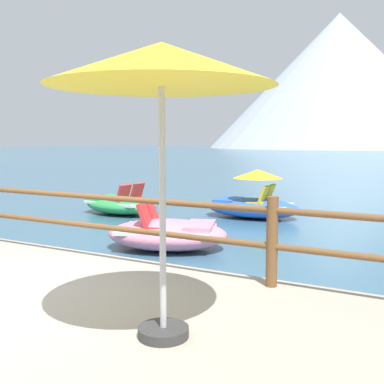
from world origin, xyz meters
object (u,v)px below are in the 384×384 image
object	(u,v)px
pedal_boat_2	(168,233)
pedal_boat_1	(253,202)
pedal_boat_0	(121,204)
beach_umbrella	(161,69)

from	to	relation	value
pedal_boat_2	pedal_boat_1	bearing A→B (deg)	88.44
pedal_boat_0	pedal_boat_2	world-z (taller)	pedal_boat_2
beach_umbrella	pedal_boat_2	distance (m)	5.07
pedal_boat_0	pedal_boat_1	bearing A→B (deg)	18.47
pedal_boat_0	beach_umbrella	bearing A→B (deg)	-50.52
pedal_boat_2	pedal_boat_0	bearing A→B (deg)	138.57
beach_umbrella	pedal_boat_0	size ratio (longest dim) A/B	0.98
beach_umbrella	pedal_boat_1	bearing A→B (deg)	106.14
pedal_boat_0	pedal_boat_1	size ratio (longest dim) A/B	0.94
beach_umbrella	pedal_boat_0	bearing A→B (deg)	129.48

